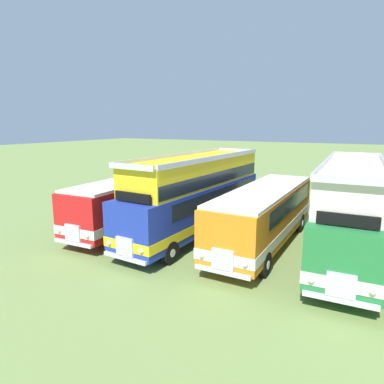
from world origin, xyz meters
name	(u,v)px	position (x,y,z in m)	size (l,w,h in m)	color
bus_first_in_row	(142,196)	(-15.52, -0.02, 1.76)	(2.98, 11.54, 2.99)	red
bus_second_in_row	(197,193)	(-11.63, -0.11, 2.36)	(3.18, 11.77, 4.52)	#1E339E
bus_third_in_row	(265,212)	(-7.76, -0.12, 1.75)	(2.68, 10.39, 2.99)	orange
bus_fourth_in_row	(351,207)	(-3.88, 0.46, 2.36)	(2.98, 11.74, 4.52)	#237538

